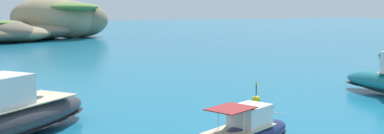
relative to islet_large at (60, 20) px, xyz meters
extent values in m
ellipsoid|color=#9E8966|center=(1.72, -0.78, 0.07)|extent=(14.14, 12.13, 7.50)
ellipsoid|color=#9E8966|center=(-2.22, 0.32, 0.39)|extent=(19.95, 19.87, 8.15)
ellipsoid|color=#84755B|center=(-3.55, -0.99, -1.92)|extent=(12.66, 14.86, 3.53)
ellipsoid|color=#84755B|center=(4.73, 1.41, -0.10)|extent=(14.45, 14.45, 7.17)
ellipsoid|color=olive|center=(1.69, -2.60, 2.52)|extent=(10.82, 9.84, 1.72)
ellipsoid|color=#756651|center=(-10.34, -8.24, -1.85)|extent=(12.88, 12.99, 3.67)
ellipsoid|color=#756651|center=(-9.63, -5.71, -1.79)|extent=(9.29, 9.26, 3.80)
ellipsoid|color=#9E8966|center=(-8.66, -7.12, -2.26)|extent=(12.62, 11.00, 2.85)
cylinder|color=silver|center=(9.62, -68.95, -1.90)|extent=(2.12, 0.38, 0.04)
ellipsoid|color=#2D2D33|center=(-14.68, -70.82, -2.84)|extent=(9.66, 8.51, 1.69)
ellipsoid|color=black|center=(-14.68, -70.82, -3.22)|extent=(9.85, 8.68, 0.20)
cube|color=#C6B793|center=(-14.10, -70.36, -2.12)|extent=(5.87, 5.38, 0.06)
cube|color=#C6B793|center=(-6.06, -77.13, -2.72)|extent=(3.71, 2.75, 0.06)
cube|color=silver|center=(-5.36, -76.83, -2.26)|extent=(2.08, 1.85, 0.86)
cube|color=#2D4756|center=(-4.55, -76.49, -2.18)|extent=(0.66, 1.18, 0.46)
cylinder|color=silver|center=(-3.44, -76.02, -2.54)|extent=(0.54, 1.20, 0.04)
cube|color=maroon|center=(-6.63, -77.37, -1.74)|extent=(2.25, 2.04, 0.04)
cylinder|color=silver|center=(-6.88, -76.78, -2.23)|extent=(0.03, 0.03, 0.98)
cylinder|color=silver|center=(-6.38, -77.96, -2.23)|extent=(0.03, 0.03, 0.98)
sphere|color=yellow|center=(-0.22, -69.79, -3.40)|extent=(0.56, 0.56, 0.56)
cylinder|color=black|center=(-0.22, -69.79, -2.90)|extent=(0.06, 0.06, 1.00)
cone|color=yellow|center=(-0.22, -69.79, -2.30)|extent=(0.20, 0.20, 0.20)
camera|label=1|loc=(-15.81, -92.52, 2.29)|focal=41.76mm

